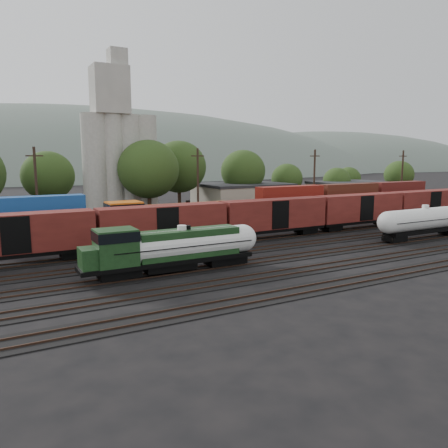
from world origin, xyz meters
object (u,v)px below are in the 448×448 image
orange_locomotive (163,219)px  grain_silo (119,153)px  green_locomotive (160,249)px  tank_car_a (182,246)px

orange_locomotive → grain_silo: 27.39m
green_locomotive → tank_car_a: bearing=-0.0°
green_locomotive → grain_silo: 42.67m
green_locomotive → tank_car_a: (2.20, -0.00, 0.02)m
green_locomotive → grain_silo: bearing=79.1°
green_locomotive → orange_locomotive: orange_locomotive is taller
grain_silo → tank_car_a: bearing=-97.9°
orange_locomotive → green_locomotive: bearing=-112.0°
orange_locomotive → grain_silo: grain_silo is taller
orange_locomotive → tank_car_a: bearing=-104.5°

